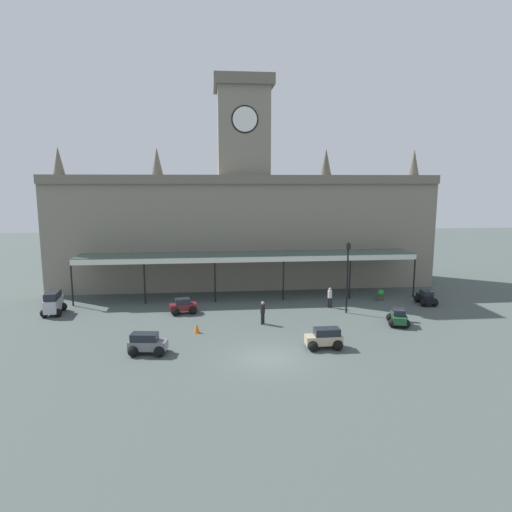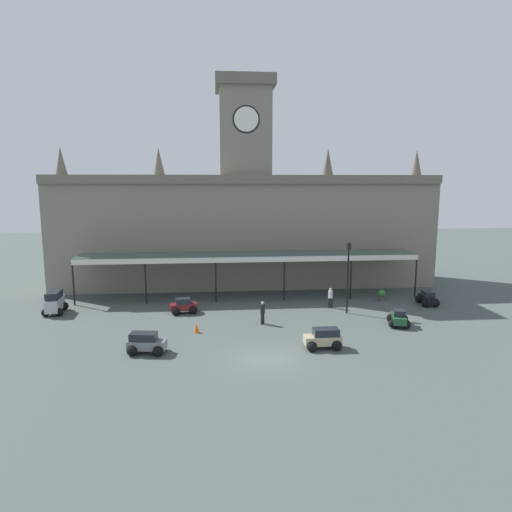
% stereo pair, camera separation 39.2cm
% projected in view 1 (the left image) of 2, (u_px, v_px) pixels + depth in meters
% --- Properties ---
extents(ground_plane, '(140.00, 140.00, 0.00)m').
position_uv_depth(ground_plane, '(269.00, 359.00, 26.15)').
color(ground_plane, '#454F4C').
extents(station_building, '(36.52, 6.88, 19.77)m').
position_uv_depth(station_building, '(243.00, 222.00, 44.58)').
color(station_building, gray).
rests_on(station_building, ground).
extents(entrance_canopy, '(29.48, 3.26, 3.93)m').
position_uv_depth(entrance_canopy, '(248.00, 255.00, 39.41)').
color(entrance_canopy, '#38564C').
rests_on(entrance_canopy, ground).
extents(car_grey_estate, '(2.35, 1.74, 1.27)m').
position_uv_depth(car_grey_estate, '(147.00, 345.00, 26.81)').
color(car_grey_estate, slate).
rests_on(car_grey_estate, ground).
extents(car_maroon_sedan, '(2.18, 1.75, 1.19)m').
position_uv_depth(car_maroon_sedan, '(183.00, 307.00, 35.10)').
color(car_maroon_sedan, maroon).
rests_on(car_maroon_sedan, ground).
extents(car_silver_van, '(1.71, 2.46, 1.77)m').
position_uv_depth(car_silver_van, '(53.00, 304.00, 34.88)').
color(car_silver_van, '#B2B5BA').
rests_on(car_silver_van, ground).
extents(car_green_sedan, '(1.85, 2.21, 1.19)m').
position_uv_depth(car_green_sedan, '(398.00, 318.00, 32.25)').
color(car_green_sedan, '#1E512D').
rests_on(car_green_sedan, ground).
extents(car_beige_estate, '(2.26, 1.56, 1.27)m').
position_uv_depth(car_beige_estate, '(324.00, 339.00, 27.72)').
color(car_beige_estate, tan).
rests_on(car_beige_estate, ground).
extents(car_black_sedan, '(1.59, 2.09, 1.19)m').
position_uv_depth(car_black_sedan, '(426.00, 298.00, 37.73)').
color(car_black_sedan, black).
rests_on(car_black_sedan, ground).
extents(pedestrian_crossing_forecourt, '(0.34, 0.35, 1.67)m').
position_uv_depth(pedestrian_crossing_forecourt, '(263.00, 312.00, 32.39)').
color(pedestrian_crossing_forecourt, black).
rests_on(pedestrian_crossing_forecourt, ground).
extents(pedestrian_near_entrance, '(0.36, 0.34, 1.67)m').
position_uv_depth(pedestrian_near_entrance, '(330.00, 297.00, 36.63)').
color(pedestrian_near_entrance, black).
rests_on(pedestrian_near_entrance, ground).
extents(victorian_lamppost, '(0.30, 0.30, 5.63)m').
position_uv_depth(victorian_lamppost, '(348.00, 270.00, 34.76)').
color(victorian_lamppost, black).
rests_on(victorian_lamppost, ground).
extents(traffic_cone, '(0.40, 0.40, 0.65)m').
position_uv_depth(traffic_cone, '(197.00, 328.00, 30.59)').
color(traffic_cone, orange).
rests_on(traffic_cone, ground).
extents(planter_near_kerb, '(0.60, 0.60, 0.96)m').
position_uv_depth(planter_near_kerb, '(380.00, 295.00, 38.97)').
color(planter_near_kerb, '#47423D').
rests_on(planter_near_kerb, ground).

